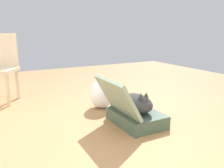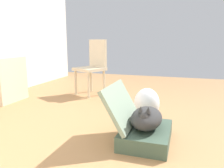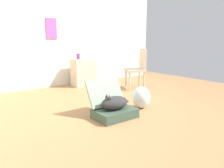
{
  "view_description": "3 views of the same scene",
  "coord_description": "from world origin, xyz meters",
  "px_view_note": "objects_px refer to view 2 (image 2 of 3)",
  "views": [
    {
      "loc": [
        -2.1,
        0.88,
        1.01
      ],
      "look_at": [
        -0.04,
        -0.23,
        0.45
      ],
      "focal_mm": 37.14,
      "sensor_mm": 36.0,
      "label": 1
    },
    {
      "loc": [
        -2.1,
        -0.78,
        0.93
      ],
      "look_at": [
        -0.01,
        -0.1,
        0.51
      ],
      "focal_mm": 35.9,
      "sensor_mm": 36.0,
      "label": 2
    },
    {
      "loc": [
        -1.97,
        -2.87,
        1.14
      ],
      "look_at": [
        0.04,
        -0.17,
        0.44
      ],
      "focal_mm": 33.86,
      "sensor_mm": 36.0,
      "label": 3
    }
  ],
  "objects_px": {
    "suitcase_base": "(146,135)",
    "side_table": "(5,79)",
    "chair": "(93,65)",
    "cat": "(146,118)",
    "plastic_bag_white": "(147,103)"
  },
  "relations": [
    {
      "from": "cat",
      "to": "suitcase_base",
      "type": "bearing_deg",
      "value": -2.32
    },
    {
      "from": "suitcase_base",
      "to": "side_table",
      "type": "height_order",
      "value": "side_table"
    },
    {
      "from": "suitcase_base",
      "to": "plastic_bag_white",
      "type": "bearing_deg",
      "value": 9.16
    },
    {
      "from": "plastic_bag_white",
      "to": "chair",
      "type": "xyz_separation_m",
      "value": [
        0.96,
        1.11,
        0.33
      ]
    },
    {
      "from": "suitcase_base",
      "to": "plastic_bag_white",
      "type": "distance_m",
      "value": 0.67
    },
    {
      "from": "suitcase_base",
      "to": "chair",
      "type": "height_order",
      "value": "chair"
    },
    {
      "from": "side_table",
      "to": "plastic_bag_white",
      "type": "bearing_deg",
      "value": -93.06
    },
    {
      "from": "side_table",
      "to": "chair",
      "type": "distance_m",
      "value": 1.41
    },
    {
      "from": "suitcase_base",
      "to": "side_table",
      "type": "relative_size",
      "value": 0.88
    },
    {
      "from": "cat",
      "to": "side_table",
      "type": "height_order",
      "value": "side_table"
    },
    {
      "from": "chair",
      "to": "plastic_bag_white",
      "type": "bearing_deg",
      "value": -14.47
    },
    {
      "from": "suitcase_base",
      "to": "plastic_bag_white",
      "type": "xyz_separation_m",
      "value": [
        0.65,
        0.11,
        0.12
      ]
    },
    {
      "from": "cat",
      "to": "plastic_bag_white",
      "type": "relative_size",
      "value": 1.4
    },
    {
      "from": "suitcase_base",
      "to": "side_table",
      "type": "bearing_deg",
      "value": 71.68
    },
    {
      "from": "side_table",
      "to": "chair",
      "type": "relative_size",
      "value": 0.72
    }
  ]
}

